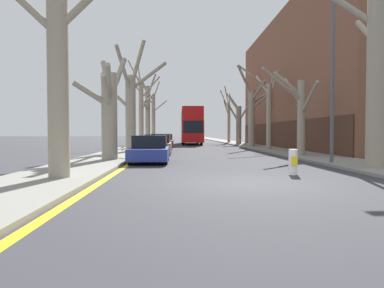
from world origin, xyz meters
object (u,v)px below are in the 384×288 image
at_px(lamp_post, 331,69).
at_px(traffic_bollard, 293,162).
at_px(street_tree_left_2, 131,106).
at_px(double_decker_bus, 191,124).
at_px(street_tree_left_1, 109,110).
at_px(street_tree_right_1, 299,111).
at_px(street_tree_left_5, 153,115).
at_px(street_tree_right_3, 253,113).
at_px(parked_car_0, 150,150).
at_px(parked_car_2, 161,143).
at_px(street_tree_left_3, 142,108).
at_px(street_tree_right_4, 238,122).
at_px(street_tree_right_0, 376,66).
at_px(street_tree_left_4, 148,112).
at_px(parked_car_1, 158,145).
at_px(street_tree_right_5, 228,119).
at_px(parked_car_3, 164,141).
at_px(street_tree_right_2, 268,109).
at_px(street_tree_left_0, 61,65).

relative_size(lamp_post, traffic_bollard, 8.65).
height_order(street_tree_left_2, double_decker_bus, street_tree_left_2).
height_order(street_tree_left_1, street_tree_right_1, street_tree_left_1).
height_order(street_tree_left_5, street_tree_right_3, street_tree_left_5).
height_order(street_tree_left_1, parked_car_0, street_tree_left_1).
bearing_deg(street_tree_right_3, parked_car_2, -145.56).
xyz_separation_m(street_tree_right_3, parked_car_0, (-9.13, -17.87, -2.92)).
xyz_separation_m(street_tree_left_3, traffic_bollard, (7.57, -22.30, -3.50)).
distance_m(street_tree_left_5, street_tree_right_4, 12.76).
bearing_deg(street_tree_right_0, double_decker_bus, 100.57).
bearing_deg(street_tree_left_3, street_tree_left_4, 90.63).
bearing_deg(street_tree_left_1, parked_car_1, 69.93).
relative_size(street_tree_left_2, lamp_post, 1.04).
bearing_deg(double_decker_bus, street_tree_left_3, -115.88).
distance_m(street_tree_left_2, street_tree_right_5, 26.80).
bearing_deg(street_tree_left_2, street_tree_left_3, 90.95).
xyz_separation_m(street_tree_left_4, street_tree_right_1, (11.16, -20.66, -1.17)).
bearing_deg(street_tree_left_3, street_tree_right_4, 38.06).
relative_size(street_tree_left_3, lamp_post, 1.17).
bearing_deg(street_tree_left_2, parked_car_3, 77.61).
height_order(street_tree_left_5, parked_car_0, street_tree_left_5).
xyz_separation_m(street_tree_right_2, lamp_post, (-0.65, -13.10, 0.86)).
height_order(street_tree_left_0, lamp_post, street_tree_left_0).
distance_m(street_tree_left_0, street_tree_right_2, 21.01).
relative_size(street_tree_left_2, street_tree_left_3, 0.89).
height_order(street_tree_left_1, street_tree_right_5, street_tree_right_5).
relative_size(street_tree_right_1, parked_car_0, 1.33).
bearing_deg(traffic_bollard, street_tree_left_3, 108.75).
distance_m(street_tree_right_1, street_tree_right_2, 7.50).
bearing_deg(street_tree_left_3, traffic_bollard, -71.25).
distance_m(street_tree_left_3, street_tree_right_3, 11.34).
height_order(street_tree_right_0, street_tree_right_5, street_tree_right_5).
bearing_deg(parked_car_3, street_tree_left_4, 107.78).
bearing_deg(street_tree_left_4, street_tree_left_5, 88.90).
bearing_deg(parked_car_2, street_tree_left_0, -96.72).
height_order(parked_car_0, lamp_post, lamp_post).
distance_m(street_tree_left_4, street_tree_right_0, 30.69).
bearing_deg(street_tree_left_1, street_tree_right_2, 44.25).
xyz_separation_m(street_tree_left_2, street_tree_left_5, (-0.08, 23.59, 0.60)).
bearing_deg(street_tree_right_2, double_decker_bus, 109.21).
height_order(street_tree_left_3, traffic_bollard, street_tree_left_3).
bearing_deg(lamp_post, street_tree_right_0, -69.88).
bearing_deg(street_tree_right_2, parked_car_3, 145.38).
xyz_separation_m(street_tree_left_2, street_tree_right_2, (10.98, 3.02, 0.04)).
xyz_separation_m(street_tree_right_4, parked_car_3, (-8.98, -8.19, -2.23)).
bearing_deg(street_tree_right_1, street_tree_right_2, 89.63).
bearing_deg(street_tree_right_1, street_tree_left_3, 130.19).
bearing_deg(lamp_post, parked_car_2, 121.76).
relative_size(street_tree_left_4, parked_car_1, 1.94).
xyz_separation_m(street_tree_right_3, street_tree_right_5, (-0.30, 14.91, -0.02)).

